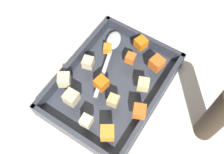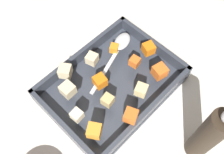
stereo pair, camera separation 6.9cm
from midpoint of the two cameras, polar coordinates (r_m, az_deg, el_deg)
ground_plane at (r=0.74m, az=2.12°, el=-3.27°), size 4.00×4.00×0.00m
baking_dish at (r=0.73m, az=2.69°, el=-2.08°), size 0.36×0.27×0.05m
carrot_chunk_center at (r=0.71m, az=13.08°, el=0.96°), size 0.04×0.04×0.03m
carrot_chunk_rim_edge at (r=0.72m, az=7.69°, el=3.09°), size 0.03×0.03×0.03m
carrot_chunk_front_center at (r=0.75m, az=10.58°, el=5.88°), size 0.04×0.04×0.03m
carrot_chunk_back_center at (r=0.64m, az=7.19°, el=-8.65°), size 0.04×0.04×0.03m
carrot_chunk_near_spoon at (r=0.63m, az=-0.69°, el=-11.93°), size 0.04×0.04×0.03m
carrot_chunk_corner_nw at (r=0.68m, az=0.26°, el=-1.17°), size 0.04×0.04×0.03m
carrot_chunk_corner_se at (r=0.74m, az=3.17°, el=6.02°), size 0.03×0.03×0.02m
potato_chunk_heap_side at (r=0.70m, az=-7.39°, el=1.02°), size 0.04×0.04×0.03m
potato_chunk_under_handle at (r=0.68m, az=9.26°, el=-3.06°), size 0.04×0.04×0.03m
potato_chunk_corner_ne at (r=0.72m, az=-1.64°, el=3.76°), size 0.04×0.04×0.03m
potato_chunk_near_left at (r=0.66m, az=2.04°, el=-5.34°), size 0.03×0.03×0.03m
potato_chunk_far_left at (r=0.64m, az=-4.59°, el=-8.55°), size 0.03×0.03×0.03m
potato_chunk_mid_left at (r=0.67m, az=-6.72°, el=-3.01°), size 0.03×0.03×0.03m
serving_spoon at (r=0.75m, az=4.42°, el=6.76°), size 0.21×0.09×0.02m
pepper_mill at (r=0.63m, az=23.13°, el=-11.99°), size 0.05×0.05×0.23m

